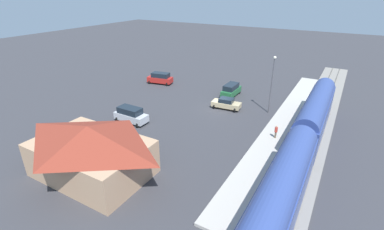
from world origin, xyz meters
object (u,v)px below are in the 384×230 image
Objects in this scene: suv_green at (231,90)px; light_pole_near_platform at (272,79)px; sedan_tan at (226,103)px; pedestrian_on_platform at (276,131)px; suv_red at (160,78)px; suv_silver at (131,115)px; station_building at (91,150)px; passenger_train at (302,143)px.

light_pole_near_platform is (-7.79, 3.83, 4.25)m from suv_green.
light_pole_near_platform is at bearing -164.02° from sedan_tan.
pedestrian_on_platform is at bearing 111.40° from light_pole_near_platform.
sedan_tan is at bearing 105.35° from suv_green.
suv_red is 17.72m from suv_silver.
suv_red is 1.11× the size of sedan_tan.
station_building reaches higher than suv_green.
light_pole_near_platform is (-6.25, -1.79, 4.52)m from sedan_tan.
suv_silver is at bearing 49.06° from sedan_tan.
passenger_train is 4.09× the size of light_pole_near_platform.
suv_red is (11.51, -27.57, -1.67)m from station_building.
pedestrian_on_platform is at bearing 156.28° from suv_red.
station_building reaches higher than suv_silver.
suv_red is 17.26m from sedan_tan.
light_pole_near_platform is at bearing -61.46° from passenger_train.
passenger_train is 7.25× the size of suv_green.
light_pole_near_platform is (-15.99, -13.02, 4.25)m from suv_silver.
suv_silver reaches higher than sedan_tan.
station_building is 1.39× the size of light_pole_near_platform.
station_building is at bearing 83.06° from suv_green.
pedestrian_on_platform is 28.23m from suv_red.
station_building is at bearing 113.19° from suv_silver.
suv_silver is 0.57× the size of light_pole_near_platform.
station_building reaches higher than sedan_tan.
station_building is 2.34× the size of suv_red.
passenger_train reaches higher than suv_silver.
station_building is at bearing 112.67° from suv_red.
pedestrian_on_platform is at bearing 132.75° from suv_green.
light_pole_near_platform reaches higher than suv_silver.
station_building is at bearing 48.54° from pedestrian_on_platform.
suv_red and suv_silver have the same top height.
pedestrian_on_platform is at bearing -165.24° from suv_silver.
passenger_train is at bearing 131.78° from suv_green.
sedan_tan is 0.94× the size of suv_silver.
passenger_train reaches higher than sedan_tan.
pedestrian_on_platform is 0.35× the size of suv_silver.
light_pole_near_platform is at bearing 171.56° from suv_red.
suv_red is (25.84, -11.36, -0.13)m from pedestrian_on_platform.
suv_red is at bearing -67.69° from suv_silver.
light_pole_near_platform reaches higher than passenger_train.
suv_silver is (4.79, -11.18, -1.67)m from station_building.
pedestrian_on_platform is (-14.33, -16.22, -1.54)m from station_building.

